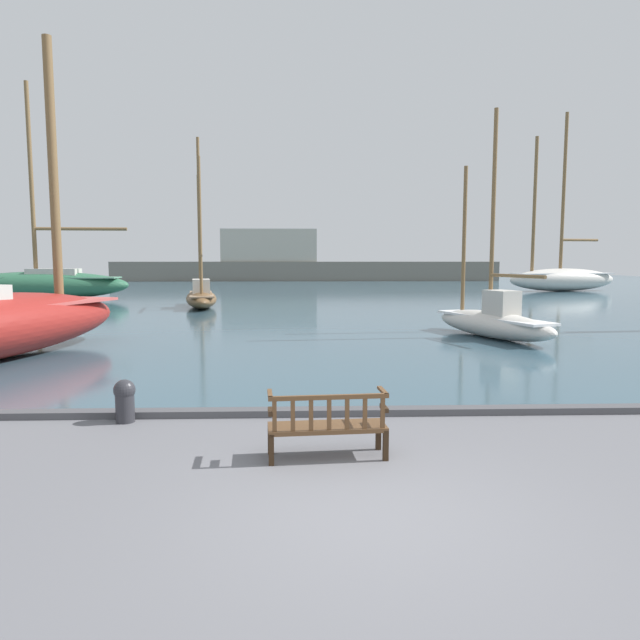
% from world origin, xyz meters
% --- Properties ---
extents(ground_plane, '(160.00, 160.00, 0.00)m').
position_xyz_m(ground_plane, '(0.00, 0.00, 0.00)').
color(ground_plane, slate).
extents(harbor_water, '(100.00, 80.00, 0.08)m').
position_xyz_m(harbor_water, '(0.00, 44.00, 0.04)').
color(harbor_water, '#385666').
rests_on(harbor_water, ground).
extents(quay_edge_kerb, '(40.00, 0.30, 0.12)m').
position_xyz_m(quay_edge_kerb, '(0.00, 3.85, 0.06)').
color(quay_edge_kerb, '#4C4C50').
rests_on(quay_edge_kerb, ground).
extents(park_bench, '(1.64, 0.65, 0.92)m').
position_xyz_m(park_bench, '(-0.39, 1.72, 0.47)').
color(park_bench, '#322113').
rests_on(park_bench, ground).
extents(sailboat_outer_starboard, '(2.74, 6.47, 9.02)m').
position_xyz_m(sailboat_outer_starboard, '(-6.10, 25.20, 0.83)').
color(sailboat_outer_starboard, brown).
rests_on(sailboat_outer_starboard, harbor_water).
extents(sailboat_centre_channel, '(3.17, 5.81, 7.47)m').
position_xyz_m(sailboat_centre_channel, '(5.67, 12.86, 0.69)').
color(sailboat_centre_channel, silver).
rests_on(sailboat_centre_channel, harbor_water).
extents(sailboat_nearest_starboard, '(9.77, 4.48, 14.11)m').
position_xyz_m(sailboat_nearest_starboard, '(20.55, 39.87, 1.24)').
color(sailboat_nearest_starboard, silver).
rests_on(sailboat_nearest_starboard, harbor_water).
extents(sailboat_mid_port, '(11.22, 3.26, 13.68)m').
position_xyz_m(sailboat_mid_port, '(-17.50, 31.79, 1.14)').
color(sailboat_mid_port, '#2D6647').
rests_on(sailboat_mid_port, harbor_water).
extents(mooring_bollard, '(0.36, 0.36, 0.72)m').
position_xyz_m(mooring_bollard, '(-3.66, 3.56, 0.39)').
color(mooring_bollard, '#2D2D33').
rests_on(mooring_bollard, ground).
extents(far_breakwater, '(45.80, 2.40, 6.20)m').
position_xyz_m(far_breakwater, '(-1.10, 62.37, 1.95)').
color(far_breakwater, slate).
rests_on(far_breakwater, ground).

